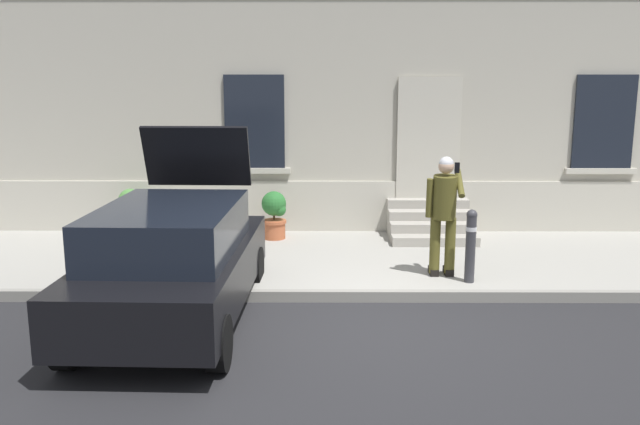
% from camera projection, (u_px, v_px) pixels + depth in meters
% --- Properties ---
extents(ground_plane, '(80.00, 80.00, 0.00)m').
position_uv_depth(ground_plane, '(355.00, 326.00, 8.11)').
color(ground_plane, '#232326').
extents(sidewalk, '(24.00, 3.60, 0.15)m').
position_uv_depth(sidewalk, '(347.00, 259.00, 10.84)').
color(sidewalk, '#99968E').
rests_on(sidewalk, ground).
extents(curb_edge, '(24.00, 0.12, 0.15)m').
position_uv_depth(curb_edge, '(352.00, 296.00, 9.02)').
color(curb_edge, gray).
rests_on(curb_edge, ground).
extents(building_facade, '(24.00, 1.52, 7.50)m').
position_uv_depth(building_facade, '(345.00, 38.00, 12.56)').
color(building_facade, '#B2AD9E').
rests_on(building_facade, ground).
extents(entrance_stoop, '(1.50, 1.28, 0.64)m').
position_uv_depth(entrance_stoop, '(430.00, 224.00, 12.06)').
color(entrance_stoop, '#9E998E').
rests_on(entrance_stoop, sidewalk).
extents(hatchback_car_black, '(1.89, 4.12, 2.34)m').
position_uv_depth(hatchback_car_black, '(174.00, 260.00, 8.11)').
color(hatchback_car_black, black).
rests_on(hatchback_car_black, ground).
extents(bollard_near_person, '(0.15, 0.15, 1.04)m').
position_uv_depth(bollard_near_person, '(471.00, 243.00, 9.28)').
color(bollard_near_person, '#333338').
rests_on(bollard_near_person, sidewalk).
extents(bollard_far_left, '(0.15, 0.15, 1.04)m').
position_uv_depth(bollard_far_left, '(225.00, 243.00, 9.31)').
color(bollard_far_left, '#333338').
rests_on(bollard_far_left, sidewalk).
extents(person_on_phone, '(0.51, 0.46, 1.75)m').
position_uv_depth(person_on_phone, '(444.00, 209.00, 9.49)').
color(person_on_phone, '#514C1E').
rests_on(person_on_phone, sidewalk).
extents(planter_cream, '(0.44, 0.44, 0.86)m').
position_uv_depth(planter_cream, '(131.00, 211.00, 12.14)').
color(planter_cream, beige).
rests_on(planter_cream, sidewalk).
extents(planter_terracotta, '(0.44, 0.44, 0.86)m').
position_uv_depth(planter_terracotta, '(274.00, 214.00, 11.87)').
color(planter_terracotta, '#B25B38').
rests_on(planter_terracotta, sidewalk).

